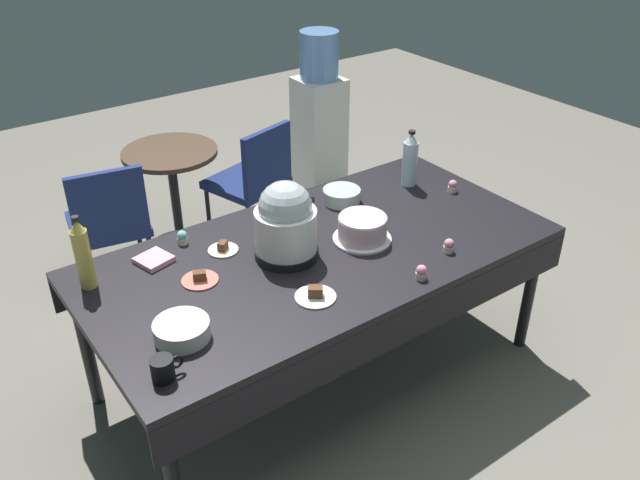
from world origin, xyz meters
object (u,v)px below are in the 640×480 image
at_px(cupcake_berry, 421,272).
at_px(cupcake_cocoa, 449,246).
at_px(dessert_plate_coral, 200,279).
at_px(maroon_chair_left, 109,220).
at_px(soda_bottle_ginger_ale, 83,255).
at_px(coffee_mug_navy, 303,204).
at_px(soda_bottle_water, 410,160).
at_px(coffee_mug_black, 163,369).
at_px(ceramic_snack_bowl, 182,330).
at_px(round_cafe_table, 173,182).
at_px(cupcake_vanilla, 453,186).
at_px(maroon_chair_right, 254,177).
at_px(potluck_table, 320,260).
at_px(dessert_plate_white, 315,295).
at_px(cupcake_rose, 182,238).
at_px(water_cooler, 319,119).
at_px(dessert_plate_cream, 223,249).
at_px(frosted_layer_cake, 362,229).
at_px(slow_cooker, 286,223).
at_px(glass_salad_bowl, 342,195).

height_order(cupcake_berry, cupcake_cocoa, same).
distance_m(dessert_plate_coral, maroon_chair_left, 1.26).
relative_size(soda_bottle_ginger_ale, coffee_mug_navy, 3.05).
height_order(cupcake_berry, soda_bottle_water, soda_bottle_water).
distance_m(cupcake_cocoa, coffee_mug_black, 1.43).
bearing_deg(ceramic_snack_bowl, round_cafe_table, 66.73).
xyz_separation_m(dessert_plate_coral, cupcake_vanilla, (1.50, -0.03, 0.02)).
distance_m(soda_bottle_ginger_ale, maroon_chair_left, 1.15).
relative_size(coffee_mug_black, maroon_chair_right, 0.15).
height_order(potluck_table, coffee_mug_navy, coffee_mug_navy).
bearing_deg(soda_bottle_ginger_ale, cupcake_cocoa, -25.98).
distance_m(dessert_plate_white, cupcake_rose, 0.77).
bearing_deg(maroon_chair_left, cupcake_cocoa, -58.52).
height_order(round_cafe_table, water_cooler, water_cooler).
xyz_separation_m(dessert_plate_cream, maroon_chair_left, (-0.19, 1.07, -0.27)).
xyz_separation_m(ceramic_snack_bowl, cupcake_berry, (1.02, -0.24, -0.00)).
bearing_deg(water_cooler, cupcake_vanilla, -100.34).
xyz_separation_m(frosted_layer_cake, soda_bottle_ginger_ale, (-1.19, 0.39, 0.10)).
xyz_separation_m(soda_bottle_water, maroon_chair_left, (-1.36, 1.05, -0.41)).
bearing_deg(cupcake_berry, dessert_plate_cream, 129.74).
xyz_separation_m(dessert_plate_coral, maroon_chair_left, (0.01, 1.23, -0.27)).
xyz_separation_m(cupcake_berry, soda_bottle_ginger_ale, (-1.19, 0.79, 0.13)).
distance_m(slow_cooker, maroon_chair_right, 1.47).
bearing_deg(soda_bottle_water, slow_cooker, -166.78).
distance_m(potluck_table, maroon_chair_left, 1.45).
bearing_deg(glass_salad_bowl, slow_cooker, -152.39).
bearing_deg(glass_salad_bowl, soda_bottle_ginger_ale, 179.27).
distance_m(cupcake_cocoa, cupcake_vanilla, 0.63).
relative_size(dessert_plate_white, dessert_plate_cream, 1.23).
bearing_deg(soda_bottle_water, cupcake_berry, -128.96).
xyz_separation_m(maroon_chair_left, maroon_chair_right, (0.98, 0.00, 0.00)).
xyz_separation_m(soda_bottle_ginger_ale, maroon_chair_right, (1.40, 0.98, -0.42)).
relative_size(dessert_plate_white, maroon_chair_right, 0.21).
relative_size(glass_salad_bowl, dessert_plate_coral, 1.23).
bearing_deg(soda_bottle_ginger_ale, cupcake_rose, 10.04).
relative_size(glass_salad_bowl, dessert_plate_white, 1.13).
height_order(cupcake_rose, coffee_mug_navy, coffee_mug_navy).
bearing_deg(dessert_plate_coral, cupcake_vanilla, -1.26).
bearing_deg(ceramic_snack_bowl, cupcake_vanilla, 8.90).
bearing_deg(coffee_mug_navy, potluck_table, -112.22).
bearing_deg(cupcake_berry, soda_bottle_water, 51.04).
relative_size(slow_cooker, round_cafe_table, 0.52).
xyz_separation_m(slow_cooker, soda_bottle_water, (0.96, 0.22, -0.03)).
distance_m(glass_salad_bowl, water_cooler, 1.65).
height_order(dessert_plate_coral, water_cooler, water_cooler).
bearing_deg(water_cooler, coffee_mug_black, -136.27).
distance_m(frosted_layer_cake, water_cooler, 2.05).
relative_size(frosted_layer_cake, round_cafe_table, 0.39).
bearing_deg(cupcake_vanilla, dessert_plate_coral, 178.74).
bearing_deg(maroon_chair_right, potluck_table, -107.64).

